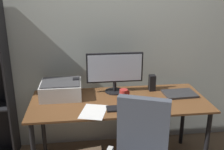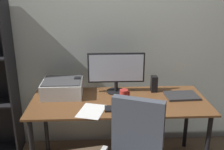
{
  "view_description": "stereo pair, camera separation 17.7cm",
  "coord_description": "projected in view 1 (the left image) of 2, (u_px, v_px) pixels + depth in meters",
  "views": [
    {
      "loc": [
        -0.36,
        -2.32,
        1.8
      ],
      "look_at": [
        -0.07,
        0.02,
        0.99
      ],
      "focal_mm": 42.18,
      "sensor_mm": 36.0,
      "label": 1
    },
    {
      "loc": [
        -0.18,
        -2.34,
        1.8
      ],
      "look_at": [
        -0.07,
        0.02,
        0.99
      ],
      "focal_mm": 42.18,
      "sensor_mm": 36.0,
      "label": 2
    }
  ],
  "objects": [
    {
      "name": "back_wall",
      "position": [
        113.0,
        34.0,
        2.88
      ],
      "size": [
        6.4,
        0.1,
        2.6
      ],
      "primitive_type": "cube",
      "color": "beige",
      "rests_on": "ground"
    },
    {
      "name": "desk",
      "position": [
        119.0,
        107.0,
        2.59
      ],
      "size": [
        1.71,
        0.72,
        0.74
      ],
      "color": "brown",
      "rests_on": "ground"
    },
    {
      "name": "monitor",
      "position": [
        115.0,
        70.0,
        2.69
      ],
      "size": [
        0.58,
        0.2,
        0.42
      ],
      "color": "black",
      "rests_on": "desk"
    },
    {
      "name": "keyboard",
      "position": [
        122.0,
        108.0,
        2.37
      ],
      "size": [
        0.29,
        0.11,
        0.02
      ],
      "primitive_type": "cube",
      "rotation": [
        0.0,
        0.0,
        0.0
      ],
      "color": "black",
      "rests_on": "desk"
    },
    {
      "name": "mouse",
      "position": [
        145.0,
        106.0,
        2.39
      ],
      "size": [
        0.08,
        0.11,
        0.03
      ],
      "primitive_type": "cube",
      "rotation": [
        0.0,
        0.0,
        -0.26
      ],
      "color": "black",
      "rests_on": "desk"
    },
    {
      "name": "coffee_mug",
      "position": [
        124.0,
        94.0,
        2.59
      ],
      "size": [
        0.1,
        0.08,
        0.09
      ],
      "color": "#B72D28",
      "rests_on": "desk"
    },
    {
      "name": "laptop",
      "position": [
        180.0,
        94.0,
        2.69
      ],
      "size": [
        0.33,
        0.24,
        0.02
      ],
      "primitive_type": "cube",
      "rotation": [
        0.0,
        0.0,
        0.05
      ],
      "color": "#2D2D30",
      "rests_on": "desk"
    },
    {
      "name": "speaker_left",
      "position": [
        76.0,
        86.0,
        2.69
      ],
      "size": [
        0.06,
        0.07,
        0.17
      ],
      "primitive_type": "cube",
      "color": "black",
      "rests_on": "desk"
    },
    {
      "name": "speaker_right",
      "position": [
        152.0,
        83.0,
        2.78
      ],
      "size": [
        0.06,
        0.07,
        0.17
      ],
      "primitive_type": "cube",
      "color": "black",
      "rests_on": "desk"
    },
    {
      "name": "printer",
      "position": [
        61.0,
        89.0,
        2.62
      ],
      "size": [
        0.4,
        0.34,
        0.16
      ],
      "color": "silver",
      "rests_on": "desk"
    },
    {
      "name": "paper_sheet",
      "position": [
        94.0,
        112.0,
        2.33
      ],
      "size": [
        0.28,
        0.34,
        0.0
      ],
      "primitive_type": "cube",
      "rotation": [
        0.0,
        0.0,
        -0.28
      ],
      "color": "white",
      "rests_on": "desk"
    }
  ]
}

